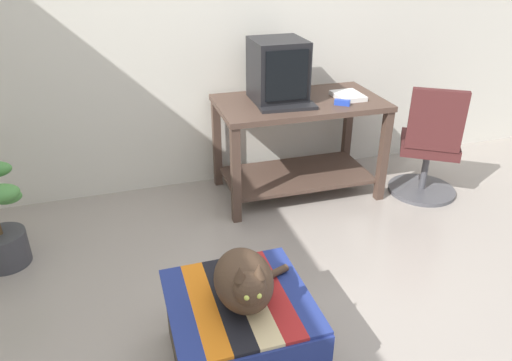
{
  "coord_description": "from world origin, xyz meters",
  "views": [
    {
      "loc": [
        -0.8,
        -1.54,
        1.84
      ],
      "look_at": [
        -0.05,
        0.85,
        0.55
      ],
      "focal_mm": 33.62,
      "sensor_mm": 36.0,
      "label": 1
    }
  ],
  "objects": [
    {
      "name": "stapler",
      "position": [
        0.77,
        1.4,
        0.77
      ],
      "size": [
        0.11,
        0.09,
        0.04
      ],
      "primitive_type": "cube",
      "rotation": [
        0.0,
        0.0,
        0.93
      ],
      "color": "#2342B7",
      "rests_on": "desk"
    },
    {
      "name": "pen",
      "position": [
        0.84,
        1.57,
        0.76
      ],
      "size": [
        0.04,
        0.14,
        0.01
      ],
      "primitive_type": "cylinder",
      "rotation": [
        0.0,
        1.57,
        1.32
      ],
      "color": "#B7B7BC",
      "rests_on": "desk"
    },
    {
      "name": "desk",
      "position": [
        0.52,
        1.6,
        0.51
      ],
      "size": [
        1.23,
        0.7,
        0.75
      ],
      "rotation": [
        0.0,
        0.0,
        -0.01
      ],
      "color": "#4C382D",
      "rests_on": "ground_plane"
    },
    {
      "name": "cat",
      "position": [
        -0.35,
        0.04,
        0.51
      ],
      "size": [
        0.41,
        0.4,
        0.3
      ],
      "rotation": [
        0.0,
        0.0,
        -0.09
      ],
      "color": "#473323",
      "rests_on": "ottoman_with_blanket"
    },
    {
      "name": "book",
      "position": [
        0.88,
        1.54,
        0.77
      ],
      "size": [
        0.2,
        0.25,
        0.03
      ],
      "primitive_type": "cube",
      "rotation": [
        0.0,
        0.0,
        -0.01
      ],
      "color": "white",
      "rests_on": "desk"
    },
    {
      "name": "office_chair",
      "position": [
        1.45,
        1.24,
        0.39
      ],
      "size": [
        0.58,
        0.58,
        0.89
      ],
      "rotation": [
        0.0,
        0.0,
        2.56
      ],
      "color": "#4C4C51",
      "rests_on": "ground_plane"
    },
    {
      "name": "tv_monitor",
      "position": [
        0.36,
        1.65,
        0.97
      ],
      "size": [
        0.37,
        0.39,
        0.44
      ],
      "rotation": [
        0.0,
        0.0,
        -0.01
      ],
      "color": "black",
      "rests_on": "desk"
    },
    {
      "name": "keyboard",
      "position": [
        0.37,
        1.45,
        0.77
      ],
      "size": [
        0.41,
        0.18,
        0.02
      ],
      "primitive_type": "cube",
      "rotation": [
        0.0,
        0.0,
        -0.09
      ],
      "color": "black",
      "rests_on": "desk"
    },
    {
      "name": "back_wall",
      "position": [
        0.0,
        2.05,
        1.3
      ],
      "size": [
        8.0,
        0.1,
        2.6
      ],
      "primitive_type": "cube",
      "color": "silver",
      "rests_on": "ground_plane"
    },
    {
      "name": "ottoman_with_blanket",
      "position": [
        -0.37,
        0.07,
        0.19
      ],
      "size": [
        0.64,
        0.64,
        0.39
      ],
      "color": "#4C4238",
      "rests_on": "ground_plane"
    },
    {
      "name": "ground_plane",
      "position": [
        0.0,
        0.0,
        0.0
      ],
      "size": [
        14.0,
        14.0,
        0.0
      ],
      "primitive_type": "plane",
      "color": "#9E9389"
    }
  ]
}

